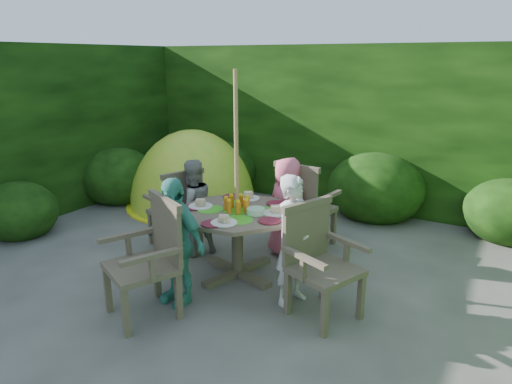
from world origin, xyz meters
The scene contains 13 objects.
ground centered at (0.00, 0.00, 0.00)m, with size 60.00×60.00×0.00m, color #4C4944.
hedge_enclosure centered at (0.00, 1.33, 1.25)m, with size 9.00×9.00×2.50m.
patio_table centered at (-0.13, 0.65, 0.63)m, with size 1.59×1.59×0.90m.
parasol_pole centered at (-0.13, 0.65, 1.10)m, with size 0.04×0.04×2.20m, color olive.
garden_chair_right centered at (0.92, 0.37, 0.54)m, with size 0.72×0.76×1.01m.
garden_chair_left centered at (-1.19, 0.93, 0.52)m, with size 0.68×0.72×0.97m.
garden_chair_back centered at (0.17, 1.69, 0.57)m, with size 0.71×0.65×1.06m.
garden_chair_front centered at (-0.41, -0.41, 0.57)m, with size 0.81×0.78×1.06m.
child_right centered at (0.64, 0.43, 0.64)m, with size 0.47×0.31×1.28m, color silver.
child_left centered at (-0.90, 0.86, 0.59)m, with size 0.57×0.44×1.17m, color gray.
child_back centered at (0.08, 1.42, 0.60)m, with size 0.59×0.38×1.20m, color #ED617E.
child_front centered at (-0.35, -0.12, 0.63)m, with size 0.74×0.31×1.26m, color teal.
dome_tent centered at (-2.10, 2.39, 0.00)m, with size 2.13×2.13×2.44m.
Camera 1 is at (2.34, -3.21, 2.31)m, focal length 32.00 mm.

